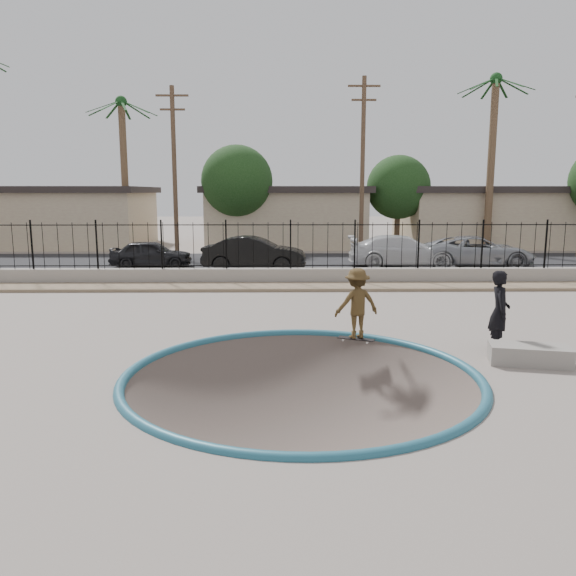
{
  "coord_description": "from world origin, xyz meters",
  "views": [
    {
      "loc": [
        -0.42,
        -11.46,
        3.55
      ],
      "look_at": [
        -0.22,
        2.0,
        1.24
      ],
      "focal_mm": 35.0,
      "sensor_mm": 36.0,
      "label": 1
    }
  ],
  "objects_px": {
    "car_b": "(254,254)",
    "car_d": "(477,251)",
    "skateboard": "(356,339)",
    "skater": "(357,307)",
    "car_a": "(151,254)",
    "car_c": "(403,251)",
    "videographer": "(500,311)",
    "concrete_ledge": "(529,355)"
  },
  "relations": [
    {
      "from": "car_b",
      "to": "car_d",
      "type": "height_order",
      "value": "car_b"
    },
    {
      "from": "skateboard",
      "to": "car_b",
      "type": "bearing_deg",
      "value": 128.37
    },
    {
      "from": "car_b",
      "to": "skateboard",
      "type": "bearing_deg",
      "value": -161.04
    },
    {
      "from": "car_b",
      "to": "car_d",
      "type": "bearing_deg",
      "value": -78.47
    },
    {
      "from": "skater",
      "to": "skateboard",
      "type": "bearing_deg",
      "value": -150.83
    },
    {
      "from": "car_d",
      "to": "car_b",
      "type": "bearing_deg",
      "value": 100.11
    },
    {
      "from": "skater",
      "to": "car_a",
      "type": "relative_size",
      "value": 0.44
    },
    {
      "from": "skateboard",
      "to": "car_c",
      "type": "height_order",
      "value": "car_c"
    },
    {
      "from": "car_a",
      "to": "car_b",
      "type": "relative_size",
      "value": 0.81
    },
    {
      "from": "skater",
      "to": "car_d",
      "type": "height_order",
      "value": "skater"
    },
    {
      "from": "car_a",
      "to": "car_d",
      "type": "relative_size",
      "value": 0.72
    },
    {
      "from": "videographer",
      "to": "car_a",
      "type": "relative_size",
      "value": 0.49
    },
    {
      "from": "concrete_ledge",
      "to": "car_a",
      "type": "relative_size",
      "value": 0.42
    },
    {
      "from": "videographer",
      "to": "car_d",
      "type": "distance_m",
      "value": 14.95
    },
    {
      "from": "car_a",
      "to": "car_d",
      "type": "bearing_deg",
      "value": -91.77
    },
    {
      "from": "videographer",
      "to": "car_a",
      "type": "bearing_deg",
      "value": 50.61
    },
    {
      "from": "car_d",
      "to": "skateboard",
      "type": "bearing_deg",
      "value": 154.36
    },
    {
      "from": "skater",
      "to": "car_c",
      "type": "bearing_deg",
      "value": -122.53
    },
    {
      "from": "concrete_ledge",
      "to": "car_a",
      "type": "bearing_deg",
      "value": 126.54
    },
    {
      "from": "videographer",
      "to": "car_c",
      "type": "bearing_deg",
      "value": 9.21
    },
    {
      "from": "skater",
      "to": "videographer",
      "type": "xyz_separation_m",
      "value": [
        3.09,
        -0.86,
        0.08
      ]
    },
    {
      "from": "videographer",
      "to": "car_d",
      "type": "relative_size",
      "value": 0.35
    },
    {
      "from": "skater",
      "to": "concrete_ledge",
      "type": "height_order",
      "value": "skater"
    },
    {
      "from": "car_c",
      "to": "car_b",
      "type": "bearing_deg",
      "value": 102.51
    },
    {
      "from": "skater",
      "to": "car_c",
      "type": "xyz_separation_m",
      "value": [
        4.02,
        13.4,
        -0.06
      ]
    },
    {
      "from": "concrete_ledge",
      "to": "car_a",
      "type": "height_order",
      "value": "car_a"
    },
    {
      "from": "concrete_ledge",
      "to": "car_c",
      "type": "xyz_separation_m",
      "value": [
        0.64,
        15.24,
        0.58
      ]
    },
    {
      "from": "skateboard",
      "to": "car_a",
      "type": "distance_m",
      "value": 15.58
    },
    {
      "from": "concrete_ledge",
      "to": "car_d",
      "type": "relative_size",
      "value": 0.31
    },
    {
      "from": "videographer",
      "to": "skateboard",
      "type": "bearing_deg",
      "value": 87.45
    },
    {
      "from": "videographer",
      "to": "car_c",
      "type": "xyz_separation_m",
      "value": [
        0.93,
        14.26,
        -0.14
      ]
    },
    {
      "from": "videographer",
      "to": "car_d",
      "type": "bearing_deg",
      "value": -4.53
    },
    {
      "from": "concrete_ledge",
      "to": "car_b",
      "type": "distance_m",
      "value": 15.46
    },
    {
      "from": "skateboard",
      "to": "concrete_ledge",
      "type": "xyz_separation_m",
      "value": [
        3.38,
        -1.84,
        0.14
      ]
    },
    {
      "from": "car_a",
      "to": "car_d",
      "type": "distance_m",
      "value": 15.49
    },
    {
      "from": "skater",
      "to": "skateboard",
      "type": "distance_m",
      "value": 0.78
    },
    {
      "from": "skateboard",
      "to": "car_a",
      "type": "bearing_deg",
      "value": 145.25
    },
    {
      "from": "videographer",
      "to": "car_b",
      "type": "height_order",
      "value": "videographer"
    },
    {
      "from": "skater",
      "to": "car_b",
      "type": "distance_m",
      "value": 12.6
    },
    {
      "from": "concrete_ledge",
      "to": "skater",
      "type": "bearing_deg",
      "value": 151.45
    },
    {
      "from": "car_a",
      "to": "skateboard",
      "type": "bearing_deg",
      "value": -151.2
    },
    {
      "from": "car_c",
      "to": "car_a",
      "type": "bearing_deg",
      "value": 93.11
    }
  ]
}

